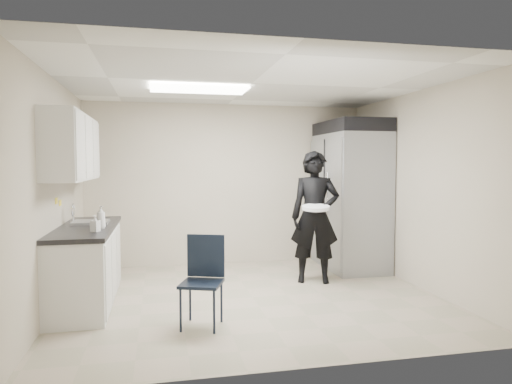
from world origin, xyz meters
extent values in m
plane|color=tan|center=(0.00, 0.00, 0.00)|extent=(4.50, 4.50, 0.00)
plane|color=white|center=(0.00, 0.00, 2.60)|extent=(4.50, 4.50, 0.00)
plane|color=#BDB09B|center=(0.00, 2.00, 1.30)|extent=(4.50, 0.00, 4.50)
plane|color=#BDB09B|center=(-2.25, 0.00, 1.30)|extent=(0.00, 4.00, 4.00)
plane|color=#BDB09B|center=(2.25, 0.00, 1.30)|extent=(0.00, 4.00, 4.00)
cube|color=white|center=(-0.60, 0.40, 2.57)|extent=(1.20, 0.60, 0.02)
cube|color=silver|center=(-1.95, 0.20, 0.43)|extent=(0.60, 1.90, 0.86)
cube|color=black|center=(-1.95, 0.20, 0.89)|extent=(0.64, 1.95, 0.05)
cube|color=gray|center=(-1.93, 0.45, 0.87)|extent=(0.42, 0.40, 0.14)
cylinder|color=silver|center=(-2.13, 0.45, 1.02)|extent=(0.02, 0.02, 0.24)
cube|color=silver|center=(-2.08, 0.20, 1.83)|extent=(0.35, 1.80, 0.75)
cube|color=black|center=(-2.14, 1.35, 1.62)|extent=(0.22, 0.30, 0.35)
cube|color=yellow|center=(-2.24, 0.10, 1.22)|extent=(0.00, 0.12, 0.07)
cube|color=yellow|center=(-2.24, 0.30, 1.18)|extent=(0.00, 0.12, 0.07)
cube|color=gray|center=(1.83, 1.27, 1.05)|extent=(0.80, 1.35, 2.10)
cube|color=black|center=(1.83, 1.27, 2.20)|extent=(0.80, 1.35, 0.20)
cube|color=black|center=(-0.70, -0.89, 0.44)|extent=(0.50, 0.50, 0.88)
imported|color=black|center=(0.99, 0.55, 0.91)|extent=(0.77, 0.62, 1.81)
cylinder|color=white|center=(0.92, 0.31, 1.06)|extent=(0.46, 0.46, 0.05)
imported|color=white|center=(-1.75, -0.06, 1.04)|extent=(0.14, 0.14, 0.26)
imported|color=#AFADB9|center=(-1.78, -0.29, 1.00)|extent=(0.11, 0.11, 0.18)
camera|label=1|loc=(-1.11, -5.39, 1.64)|focal=32.00mm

